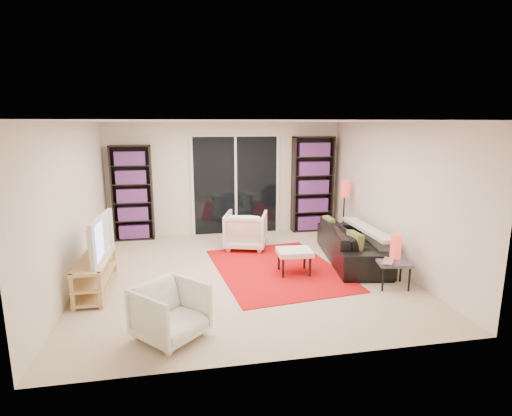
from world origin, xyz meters
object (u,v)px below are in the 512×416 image
Objects in this scene: armchair_back at (246,230)px; tv_stand at (96,274)px; bookshelf_left at (132,193)px; floor_lamp at (345,195)px; armchair_front at (170,312)px; side_table at (393,263)px; bookshelf_right at (312,184)px; sofa at (352,244)px; ottoman at (294,253)px.

tv_stand is at bearing 50.86° from armchair_back.
bookshelf_left is 4.33m from floor_lamp.
armchair_front is 1.25× the size of side_table.
armchair_back is (2.19, -1.03, -0.62)m from bookshelf_left.
bookshelf_right reaches higher than bookshelf_left.
floor_lamp is at bearing -7.29° from sofa.
tv_stand is 2.95m from armchair_back.
bookshelf_right reaches higher than tv_stand.
armchair_front is (-3.07, -2.08, 0.01)m from sofa.
armchair_front is at bearing -53.88° from tv_stand.
bookshelf_right is 2.68× the size of armchair_back.
side_table is at bearing 145.97° from armchair_back.
armchair_front is at bearing -125.87° from bookshelf_right.
sofa is 1.42m from floor_lamp.
armchair_front is at bearing -135.94° from floor_lamp.
armchair_front is 4.79m from floor_lamp.
tv_stand is (-4.10, -2.69, -0.79)m from bookshelf_right.
bookshelf_right is at bearing -131.48° from armchair_back.
bookshelf_left is 2.81× the size of armchair_front.
armchair_back is 1.58m from ottoman.
sofa is 1.25m from ottoman.
armchair_front reaches higher than sofa.
bookshelf_right reaches higher than side_table.
floor_lamp reaches higher than sofa.
bookshelf_right is 0.96m from floor_lamp.
armchair_back is 2.14m from floor_lamp.
sofa is at bearing -105.62° from floor_lamp.
sofa is 3.80× the size of side_table.
sofa is (4.15, 0.60, 0.05)m from tv_stand.
armchair_back is at bearing 129.26° from side_table.
tv_stand is 1.80× the size of armchair_front.
tv_stand is at bearing -176.75° from ottoman.
bookshelf_left reaches higher than sofa.
sofa is 3.71m from armchair_front.
sofa reaches higher than side_table.
ottoman is (1.90, 1.65, 0.03)m from armchair_front.
bookshelf_left is 4.48m from sofa.
sofa is at bearing -88.55° from bookshelf_right.
armchair_back is 2.89m from side_table.
side_table is (4.02, -3.27, -0.62)m from bookshelf_left.
bookshelf_left reaches higher than side_table.
ottoman is 1.01× the size of side_table.
bookshelf_right is (3.85, -0.00, 0.07)m from bookshelf_left.
armchair_front is (0.83, -4.17, -0.66)m from bookshelf_left.
armchair_front is 0.55× the size of floor_lamp.
armchair_back is 1.13× the size of armchair_front.
bookshelf_right reaches higher than floor_lamp.
armchair_back is at bearing 66.65° from sofa.
floor_lamp is (3.41, 3.30, 0.63)m from armchair_front.
armchair_front is at bearing -138.93° from ottoman.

